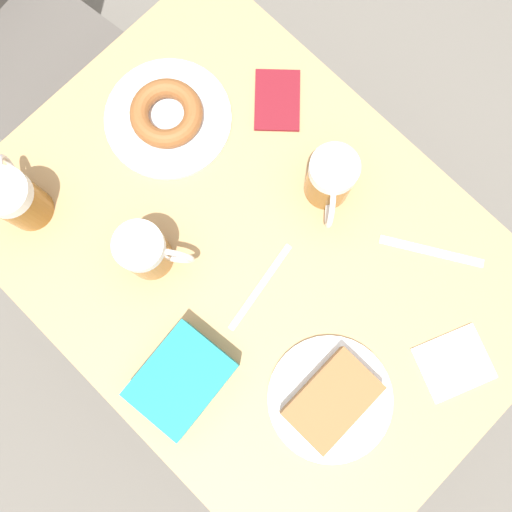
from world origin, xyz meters
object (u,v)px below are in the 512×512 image
(plate_with_donut, at_px, (167,116))
(beer_mug_center, at_px, (17,199))
(plate_with_cake, at_px, (331,399))
(knife, at_px, (431,251))
(fork, at_px, (260,287))
(beer_mug_left, at_px, (146,252))
(passport_near_edge, at_px, (277,100))
(napkin_folded, at_px, (454,363))
(blue_pouch, at_px, (182,379))
(beer_mug_right, at_px, (332,181))

(plate_with_donut, bearing_deg, beer_mug_center, 169.56)
(plate_with_cake, distance_m, knife, 0.33)
(fork, xyz_separation_m, knife, (0.27, -0.18, -0.00))
(beer_mug_left, distance_m, passport_near_edge, 0.39)
(passport_near_edge, bearing_deg, napkin_folded, -103.28)
(napkin_folded, height_order, blue_pouch, blue_pouch)
(napkin_folded, bearing_deg, plate_with_donut, 93.24)
(beer_mug_center, xyz_separation_m, fork, (0.20, -0.41, -0.06))
(plate_with_donut, xyz_separation_m, beer_mug_left, (-0.21, -0.18, 0.05))
(beer_mug_left, xyz_separation_m, beer_mug_right, (0.32, -0.14, 0.00))
(knife, height_order, passport_near_edge, passport_near_edge)
(napkin_folded, bearing_deg, passport_near_edge, 76.72)
(plate_with_cake, distance_m, fork, 0.24)
(napkin_folded, relative_size, knife, 0.88)
(napkin_folded, bearing_deg, fork, 113.12)
(beer_mug_left, xyz_separation_m, knife, (0.37, -0.36, -0.06))
(plate_with_donut, xyz_separation_m, beer_mug_right, (0.11, -0.32, 0.05))
(fork, xyz_separation_m, passport_near_edge, (0.28, 0.23, 0.00))
(beer_mug_center, bearing_deg, passport_near_edge, -20.44)
(napkin_folded, relative_size, fork, 0.82)
(plate_with_cake, height_order, napkin_folded, plate_with_cake)
(napkin_folded, distance_m, knife, 0.21)
(beer_mug_right, bearing_deg, blue_pouch, -172.59)
(plate_with_cake, relative_size, passport_near_edge, 1.47)
(beer_mug_right, xyz_separation_m, blue_pouch, (-0.43, -0.06, -0.03))
(beer_mug_center, relative_size, beer_mug_right, 1.00)
(beer_mug_right, distance_m, fork, 0.23)
(blue_pouch, bearing_deg, passport_near_edge, 26.96)
(plate_with_cake, height_order, beer_mug_center, beer_mug_center)
(blue_pouch, bearing_deg, beer_mug_right, 7.41)
(plate_with_donut, height_order, fork, plate_with_donut)
(fork, bearing_deg, beer_mug_center, 115.56)
(plate_with_donut, relative_size, beer_mug_right, 1.91)
(napkin_folded, bearing_deg, beer_mug_left, 115.39)
(beer_mug_left, distance_m, blue_pouch, 0.23)
(knife, bearing_deg, passport_near_edge, 88.31)
(passport_near_edge, bearing_deg, fork, -140.51)
(beer_mug_center, xyz_separation_m, beer_mug_right, (0.42, -0.38, 0.00))
(fork, bearing_deg, knife, -33.50)
(plate_with_cake, height_order, plate_with_donut, plate_with_cake)
(beer_mug_left, relative_size, napkin_folded, 0.83)
(fork, height_order, knife, same)
(plate_with_donut, relative_size, napkin_folded, 1.59)
(plate_with_donut, relative_size, beer_mug_left, 1.91)
(plate_with_cake, bearing_deg, beer_mug_center, 102.52)
(blue_pouch, bearing_deg, beer_mug_left, 60.72)
(plate_with_cake, distance_m, blue_pouch, 0.26)
(beer_mug_left, relative_size, blue_pouch, 0.74)
(beer_mug_center, distance_m, passport_near_edge, 0.52)
(passport_near_edge, distance_m, blue_pouch, 0.56)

